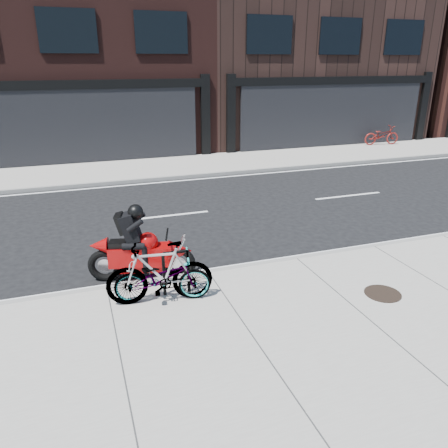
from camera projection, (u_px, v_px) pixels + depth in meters
name	position (u px, v px, depth m)	size (l,w,h in m)	color
ground	(185.00, 242.00, 10.62)	(120.00, 120.00, 0.00)	black
sidewalk_near	(272.00, 368.00, 6.17)	(60.00, 6.00, 0.13)	gray
sidewalk_far	(137.00, 169.00, 17.45)	(60.00, 3.50, 0.13)	gray
building_mideast	(291.00, 20.00, 24.32)	(12.00, 10.00, 12.50)	black
bike_rack	(176.00, 268.00, 7.85)	(0.51, 0.08, 0.85)	black
bicycle_front	(162.00, 278.00, 7.63)	(0.59, 1.69, 0.89)	gray
bicycle_rear	(160.00, 273.00, 7.56)	(0.52, 1.86, 1.11)	gray
motorcycle	(146.00, 250.00, 8.59)	(2.10, 0.92, 1.59)	black
bicycle_far	(382.00, 135.00, 22.03)	(0.63, 1.80, 0.95)	maroon
manhole_cover	(383.00, 294.00, 7.99)	(0.66, 0.66, 0.01)	black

